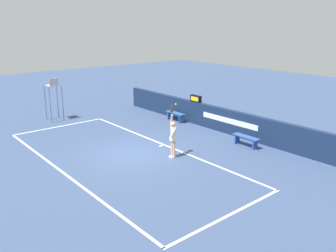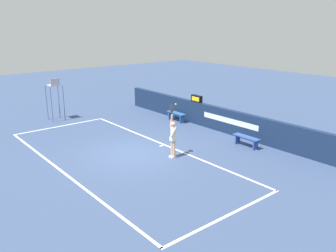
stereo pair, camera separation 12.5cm
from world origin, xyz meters
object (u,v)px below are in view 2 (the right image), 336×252
(tennis_player, at_px, (173,136))
(courtside_bench_near, at_px, (246,139))
(speed_display, at_px, (197,99))
(tennis_ball, at_px, (176,104))
(courtside_bench_far, at_px, (176,115))
(umpire_chair, at_px, (55,93))

(tennis_player, height_order, courtside_bench_near, tennis_player)
(speed_display, relative_size, tennis_ball, 10.80)
(speed_display, bearing_deg, tennis_ball, -52.58)
(courtside_bench_far, bearing_deg, courtside_bench_near, -3.95)
(tennis_player, bearing_deg, courtside_bench_far, 137.89)
(umpire_chair, distance_m, courtside_bench_near, 11.42)
(tennis_player, relative_size, umpire_chair, 0.93)
(tennis_ball, relative_size, courtside_bench_near, 0.05)
(speed_display, height_order, umpire_chair, umpire_chair)
(tennis_ball, distance_m, courtside_bench_far, 6.42)
(umpire_chair, distance_m, courtside_bench_far, 7.25)
(speed_display, height_order, tennis_player, tennis_player)
(tennis_player, height_order, umpire_chair, umpire_chair)
(tennis_player, relative_size, courtside_bench_far, 1.66)
(umpire_chair, bearing_deg, speed_display, 45.55)
(speed_display, height_order, tennis_ball, tennis_ball)
(tennis_ball, bearing_deg, tennis_player, 164.32)
(tennis_player, xyz_separation_m, tennis_ball, (0.25, -0.07, 1.45))
(speed_display, relative_size, tennis_player, 0.32)
(tennis_ball, distance_m, courtside_bench_near, 4.25)
(speed_display, relative_size, courtside_bench_far, 0.53)
(tennis_ball, relative_size, umpire_chair, 0.03)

